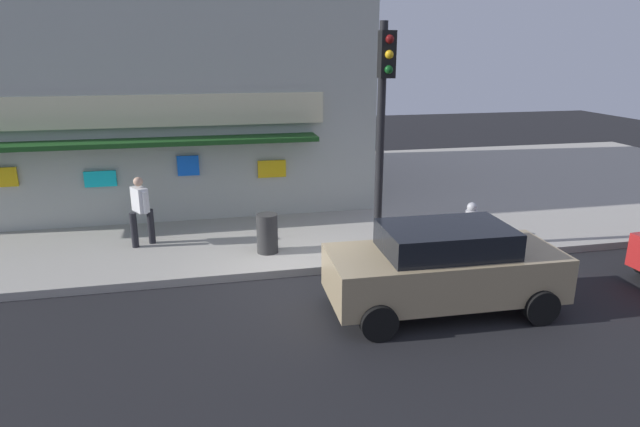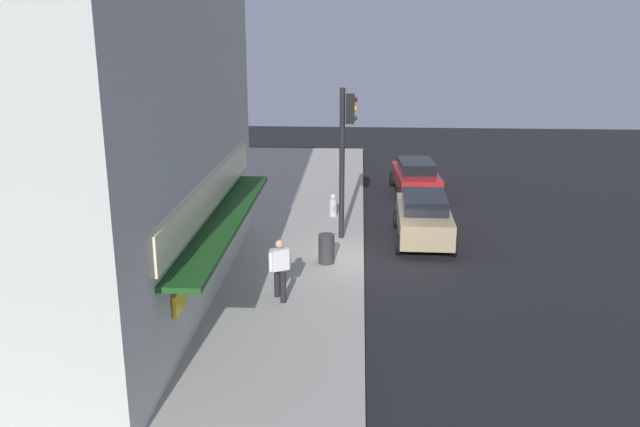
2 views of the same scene
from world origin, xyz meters
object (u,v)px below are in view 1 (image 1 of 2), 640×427
(fire_hydrant, at_px, (471,220))
(parked_car_tan, at_px, (444,267))
(trash_can, at_px, (267,233))
(traffic_light, at_px, (383,110))
(pedestrian, at_px, (141,208))

(fire_hydrant, xyz_separation_m, parked_car_tan, (-2.19, -3.20, 0.24))
(trash_can, bearing_deg, fire_hydrant, 0.05)
(traffic_light, bearing_deg, parked_car_tan, -82.31)
(traffic_light, bearing_deg, fire_hydrant, 10.94)
(trash_can, xyz_separation_m, parked_car_tan, (2.88, -3.19, 0.21))
(parked_car_tan, bearing_deg, traffic_light, 97.69)
(traffic_light, relative_size, trash_can, 5.56)
(fire_hydrant, height_order, parked_car_tan, parked_car_tan)
(traffic_light, xyz_separation_m, parked_car_tan, (0.37, -2.70, -2.58))
(pedestrian, bearing_deg, trash_can, -20.98)
(traffic_light, distance_m, pedestrian, 6.05)
(traffic_light, height_order, parked_car_tan, traffic_light)
(fire_hydrant, bearing_deg, pedestrian, 172.19)
(traffic_light, distance_m, fire_hydrant, 3.84)
(traffic_light, xyz_separation_m, pedestrian, (-5.35, 1.58, -2.32))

